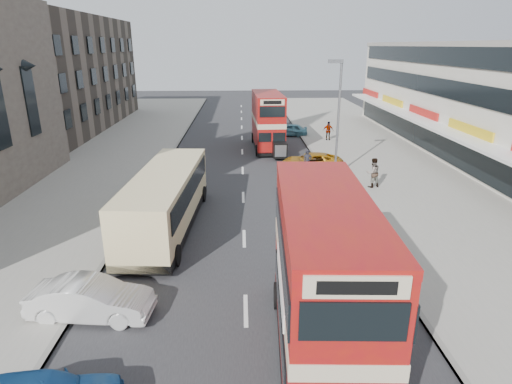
% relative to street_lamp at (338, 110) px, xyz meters
% --- Properties ---
extents(ground, '(160.00, 160.00, 0.00)m').
position_rel_street_lamp_xyz_m(ground, '(-6.52, -18.00, -4.78)').
color(ground, '#28282B').
rests_on(ground, ground).
extents(road_surface, '(12.00, 90.00, 0.01)m').
position_rel_street_lamp_xyz_m(road_surface, '(-6.52, 2.00, -4.78)').
color(road_surface, '#28282B').
rests_on(road_surface, ground).
extents(pavement_right, '(12.00, 90.00, 0.15)m').
position_rel_street_lamp_xyz_m(pavement_right, '(5.48, 2.00, -4.71)').
color(pavement_right, gray).
rests_on(pavement_right, ground).
extents(pavement_left, '(12.00, 90.00, 0.15)m').
position_rel_street_lamp_xyz_m(pavement_left, '(-18.52, 2.00, -4.71)').
color(pavement_left, gray).
rests_on(pavement_left, ground).
extents(kerb_left, '(0.20, 90.00, 0.16)m').
position_rel_street_lamp_xyz_m(kerb_left, '(-12.62, 2.00, -4.71)').
color(kerb_left, gray).
rests_on(kerb_left, ground).
extents(kerb_right, '(0.20, 90.00, 0.16)m').
position_rel_street_lamp_xyz_m(kerb_right, '(-0.42, 2.00, -4.71)').
color(kerb_right, gray).
rests_on(kerb_right, ground).
extents(brick_terrace, '(14.00, 28.00, 12.00)m').
position_rel_street_lamp_xyz_m(brick_terrace, '(-28.52, 20.00, 1.22)').
color(brick_terrace, '#66594C').
rests_on(brick_terrace, ground).
extents(commercial_row, '(9.90, 46.20, 9.30)m').
position_rel_street_lamp_xyz_m(commercial_row, '(13.42, 4.00, -0.09)').
color(commercial_row, beige).
rests_on(commercial_row, ground).
extents(street_lamp, '(1.00, 0.20, 8.12)m').
position_rel_street_lamp_xyz_m(street_lamp, '(0.00, 0.00, 0.00)').
color(street_lamp, slate).
rests_on(street_lamp, ground).
extents(bus_main, '(2.82, 9.02, 4.91)m').
position_rel_street_lamp_xyz_m(bus_main, '(-4.30, -18.38, -2.20)').
color(bus_main, black).
rests_on(bus_main, ground).
extents(bus_second, '(2.69, 8.78, 4.81)m').
position_rel_street_lamp_xyz_m(bus_second, '(-4.19, 9.32, -2.25)').
color(bus_second, black).
rests_on(bus_second, ground).
extents(coach, '(3.31, 10.61, 2.77)m').
position_rel_street_lamp_xyz_m(coach, '(-10.48, -8.51, -3.15)').
color(coach, black).
rests_on(coach, ground).
extents(car_left_front, '(4.37, 1.91, 1.40)m').
position_rel_street_lamp_xyz_m(car_left_front, '(-11.88, -16.16, -4.09)').
color(car_left_front, silver).
rests_on(car_left_front, ground).
extents(car_right_a, '(4.19, 1.76, 1.21)m').
position_rel_street_lamp_xyz_m(car_right_a, '(-1.83, -3.22, -4.18)').
color(car_right_a, maroon).
rests_on(car_right_a, ground).
extents(car_right_b, '(4.72, 2.33, 1.29)m').
position_rel_street_lamp_xyz_m(car_right_b, '(-1.30, 1.98, -4.14)').
color(car_right_b, '#BF7E13').
rests_on(car_right_b, ground).
extents(car_right_c, '(3.91, 1.96, 1.28)m').
position_rel_street_lamp_xyz_m(car_right_c, '(-1.57, 14.90, -4.15)').
color(car_right_c, '#589DB0').
rests_on(car_right_c, ground).
extents(pedestrian_near, '(0.84, 0.68, 1.98)m').
position_rel_street_lamp_xyz_m(pedestrian_near, '(1.96, -2.67, -3.64)').
color(pedestrian_near, gray).
rests_on(pedestrian_near, pavement_right).
extents(pedestrian_far, '(1.07, 0.46, 1.81)m').
position_rel_street_lamp_xyz_m(pedestrian_far, '(1.94, 12.11, -3.73)').
color(pedestrian_far, gray).
rests_on(pedestrian_far, pavement_right).
extents(cyclist, '(0.73, 1.70, 2.02)m').
position_rel_street_lamp_xyz_m(cyclist, '(-1.90, 0.11, -4.10)').
color(cyclist, gray).
rests_on(cyclist, ground).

